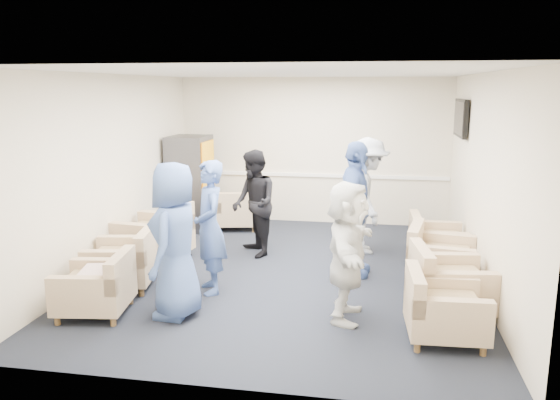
% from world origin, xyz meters
% --- Properties ---
extents(floor, '(6.00, 6.00, 0.00)m').
position_xyz_m(floor, '(0.00, 0.00, 0.00)').
color(floor, black).
rests_on(floor, ground).
extents(ceiling, '(6.00, 6.00, 0.00)m').
position_xyz_m(ceiling, '(0.00, 0.00, 2.70)').
color(ceiling, silver).
rests_on(ceiling, back_wall).
extents(back_wall, '(5.00, 0.02, 2.70)m').
position_xyz_m(back_wall, '(0.00, 3.00, 1.35)').
color(back_wall, beige).
rests_on(back_wall, floor).
extents(front_wall, '(5.00, 0.02, 2.70)m').
position_xyz_m(front_wall, '(0.00, -3.00, 1.35)').
color(front_wall, beige).
rests_on(front_wall, floor).
extents(left_wall, '(0.02, 6.00, 2.70)m').
position_xyz_m(left_wall, '(-2.50, 0.00, 1.35)').
color(left_wall, beige).
rests_on(left_wall, floor).
extents(right_wall, '(0.02, 6.00, 2.70)m').
position_xyz_m(right_wall, '(2.50, 0.00, 1.35)').
color(right_wall, beige).
rests_on(right_wall, floor).
extents(chair_rail, '(4.98, 0.04, 0.06)m').
position_xyz_m(chair_rail, '(0.00, 2.98, 0.90)').
color(chair_rail, white).
rests_on(chair_rail, back_wall).
extents(tv, '(0.10, 1.00, 0.58)m').
position_xyz_m(tv, '(2.44, 1.80, 2.05)').
color(tv, black).
rests_on(tv, right_wall).
extents(armchair_left_near, '(0.85, 0.85, 0.60)m').
position_xyz_m(armchair_left_near, '(-1.86, -1.73, 0.30)').
color(armchair_left_near, tan).
rests_on(armchair_left_near, floor).
extents(armchair_left_mid, '(0.92, 0.92, 0.64)m').
position_xyz_m(armchair_left_mid, '(-1.94, -0.87, 0.32)').
color(armchair_left_mid, tan).
rests_on(armchair_left_mid, floor).
extents(armchair_left_far, '(1.01, 1.01, 0.72)m').
position_xyz_m(armchair_left_far, '(-1.94, 0.16, 0.36)').
color(armchair_left_far, tan).
rests_on(armchair_left_far, floor).
extents(armchair_right_near, '(0.80, 0.80, 0.61)m').
position_xyz_m(armchair_right_near, '(1.85, -1.72, 0.30)').
color(armchair_right_near, tan).
rests_on(armchair_right_near, floor).
extents(armchair_right_midnear, '(0.92, 0.92, 0.65)m').
position_xyz_m(armchair_right_midnear, '(1.98, -1.01, 0.32)').
color(armchair_right_midnear, tan).
rests_on(armchair_right_midnear, floor).
extents(armchair_right_midfar, '(0.95, 0.95, 0.65)m').
position_xyz_m(armchair_right_midfar, '(1.98, -0.08, 0.33)').
color(armchair_right_midfar, tan).
rests_on(armchair_right_midfar, floor).
extents(armchair_right_far, '(0.78, 0.78, 0.61)m').
position_xyz_m(armchair_right_far, '(2.02, 0.77, 0.30)').
color(armchair_right_far, tan).
rests_on(armchair_right_far, floor).
extents(armchair_corner, '(0.89, 0.89, 0.60)m').
position_xyz_m(armchair_corner, '(-1.27, 2.22, 0.30)').
color(armchair_corner, tan).
rests_on(armchair_corner, floor).
extents(vending_machine, '(0.68, 0.79, 1.68)m').
position_xyz_m(vending_machine, '(-2.09, 2.11, 0.84)').
color(vending_machine, '#48484F').
rests_on(vending_machine, floor).
extents(backpack, '(0.31, 0.25, 0.47)m').
position_xyz_m(backpack, '(-1.31, -0.66, 0.24)').
color(backpack, black).
rests_on(backpack, floor).
extents(pillow, '(0.44, 0.52, 0.13)m').
position_xyz_m(pillow, '(-1.86, -1.74, 0.46)').
color(pillow, beige).
rests_on(pillow, armchair_left_near).
extents(person_front_left, '(0.57, 0.86, 1.74)m').
position_xyz_m(person_front_left, '(-0.98, -1.60, 0.87)').
color(person_front_left, '#4360A2').
rests_on(person_front_left, floor).
extents(person_mid_left, '(0.63, 0.72, 1.66)m').
position_xyz_m(person_mid_left, '(-0.83, -0.83, 0.83)').
color(person_mid_left, '#4360A2').
rests_on(person_mid_left, floor).
extents(person_back_left, '(0.91, 0.98, 1.61)m').
position_xyz_m(person_back_left, '(-0.62, 0.74, 0.80)').
color(person_back_left, black).
rests_on(person_back_left, floor).
extents(person_back_right, '(0.85, 1.25, 1.78)m').
position_xyz_m(person_back_right, '(1.04, 1.19, 0.89)').
color(person_back_right, silver).
rests_on(person_back_right, floor).
extents(person_mid_right, '(0.54, 1.11, 1.83)m').
position_xyz_m(person_mid_right, '(0.90, 0.10, 0.91)').
color(person_mid_right, '#4360A2').
rests_on(person_mid_right, floor).
extents(person_front_right, '(0.53, 1.46, 1.55)m').
position_xyz_m(person_front_right, '(0.89, -1.37, 0.77)').
color(person_front_right, silver).
rests_on(person_front_right, floor).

